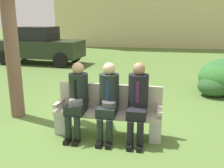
% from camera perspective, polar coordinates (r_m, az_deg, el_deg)
% --- Properties ---
extents(ground_plane, '(80.00, 80.00, 0.00)m').
position_cam_1_polar(ground_plane, '(4.92, -3.17, -9.89)').
color(ground_plane, '#527333').
extents(park_bench, '(1.89, 0.44, 0.90)m').
position_cam_1_polar(park_bench, '(4.52, -0.84, -6.36)').
color(park_bench, '#B7AD9E').
rests_on(park_bench, ground).
extents(seated_man_left, '(0.34, 0.72, 1.31)m').
position_cam_1_polar(seated_man_left, '(4.43, -7.93, -2.73)').
color(seated_man_left, '#1E2823').
rests_on(seated_man_left, ground).
extents(seated_man_middle, '(0.34, 0.72, 1.33)m').
position_cam_1_polar(seated_man_middle, '(4.29, -0.86, -3.07)').
color(seated_man_middle, '#1E2823').
rests_on(seated_man_middle, ground).
extents(seated_man_right, '(0.34, 0.72, 1.34)m').
position_cam_1_polar(seated_man_right, '(4.22, 5.87, -3.28)').
color(seated_man_right, black).
rests_on(seated_man_right, ground).
extents(shrub_far_lawn, '(0.84, 0.77, 0.53)m').
position_cam_1_polar(shrub_far_lawn, '(7.27, 22.16, -0.56)').
color(shrub_far_lawn, '#2B5227').
rests_on(shrub_far_lawn, ground).
extents(parked_car_near, '(3.98, 1.88, 1.68)m').
position_cam_1_polar(parked_car_near, '(12.12, -16.22, 8.44)').
color(parked_car_near, '#232D1E').
rests_on(parked_car_near, ground).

